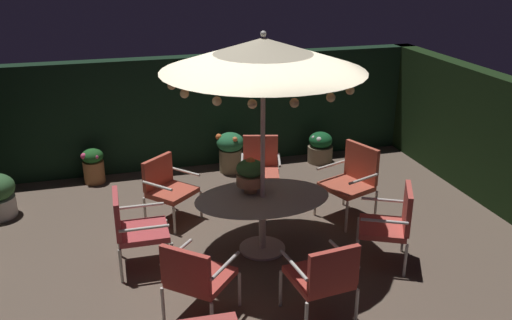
# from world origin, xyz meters

# --- Properties ---
(ground_plane) EXTENTS (7.92, 6.55, 0.02)m
(ground_plane) POSITION_xyz_m (0.00, 0.00, -0.01)
(ground_plane) COLOR brown
(hedge_backdrop_rear) EXTENTS (7.92, 0.30, 1.91)m
(hedge_backdrop_rear) POSITION_xyz_m (0.00, 3.12, 0.95)
(hedge_backdrop_rear) COLOR black
(hedge_backdrop_rear) RESTS_ON ground_plane
(patio_dining_table) EXTENTS (1.69, 1.15, 0.74)m
(patio_dining_table) POSITION_xyz_m (0.14, -0.08, 0.60)
(patio_dining_table) COLOR beige
(patio_dining_table) RESTS_ON ground_plane
(patio_umbrella) EXTENTS (2.35, 2.35, 2.75)m
(patio_umbrella) POSITION_xyz_m (0.14, -0.08, 2.48)
(patio_umbrella) COLOR silver
(patio_umbrella) RESTS_ON ground_plane
(centerpiece_planter) EXTENTS (0.36, 0.36, 0.46)m
(centerpiece_planter) POSITION_xyz_m (0.03, 0.09, 1.00)
(centerpiece_planter) COLOR tan
(centerpiece_planter) RESTS_ON patio_dining_table
(patio_chair_north) EXTENTS (0.82, 0.82, 0.90)m
(patio_chair_north) POSITION_xyz_m (-0.90, 1.08, 0.52)
(patio_chair_north) COLOR beige
(patio_chair_north) RESTS_ON ground_plane
(patio_chair_northeast) EXTENTS (0.63, 0.63, 0.97)m
(patio_chair_northeast) POSITION_xyz_m (-1.43, -0.06, 0.56)
(patio_chair_northeast) COLOR silver
(patio_chair_northeast) RESTS_ON ground_plane
(patio_chair_east) EXTENTS (0.85, 0.85, 0.90)m
(patio_chair_east) POSITION_xyz_m (-0.90, -1.25, 0.52)
(patio_chair_east) COLOR beige
(patio_chair_east) RESTS_ON ground_plane
(patio_chair_southeast) EXTENTS (0.67, 0.69, 0.95)m
(patio_chair_southeast) POSITION_xyz_m (0.32, -1.64, 0.55)
(patio_chair_southeast) COLOR silver
(patio_chair_southeast) RESTS_ON ground_plane
(patio_chair_south) EXTENTS (0.79, 0.80, 1.00)m
(patio_chair_south) POSITION_xyz_m (1.54, -0.79, 0.57)
(patio_chair_south) COLOR silver
(patio_chair_south) RESTS_ON ground_plane
(patio_chair_southwest) EXTENTS (0.79, 0.82, 1.05)m
(patio_chair_southwest) POSITION_xyz_m (1.61, 0.47, 0.60)
(patio_chair_southwest) COLOR beige
(patio_chair_southwest) RESTS_ON ground_plane
(patio_chair_west) EXTENTS (0.71, 0.69, 0.95)m
(patio_chair_west) POSITION_xyz_m (0.55, 1.43, 0.54)
(patio_chair_west) COLOR beige
(patio_chair_west) RESTS_ON ground_plane
(potted_plant_back_right) EXTENTS (0.35, 0.35, 0.58)m
(potted_plant_back_right) POSITION_xyz_m (-1.90, 2.71, 0.31)
(potted_plant_back_right) COLOR #A86A3E
(potted_plant_back_right) RESTS_ON ground_plane
(potted_plant_back_center) EXTENTS (0.47, 0.46, 0.69)m
(potted_plant_back_center) POSITION_xyz_m (0.35, 2.57, 0.38)
(potted_plant_back_center) COLOR #7D6D4E
(potted_plant_back_center) RESTS_ON ground_plane
(potted_plant_left_near) EXTENTS (0.44, 0.44, 0.55)m
(potted_plant_left_near) POSITION_xyz_m (1.99, 2.57, 0.27)
(potted_plant_left_near) COLOR #7F6B51
(potted_plant_left_near) RESTS_ON ground_plane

